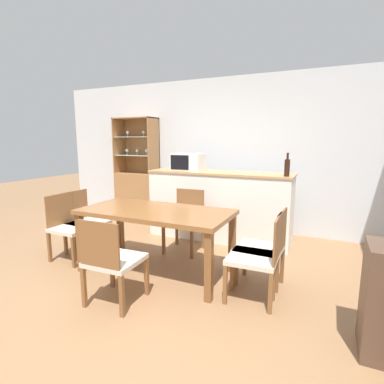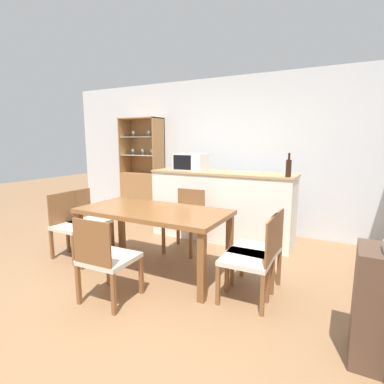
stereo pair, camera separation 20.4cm
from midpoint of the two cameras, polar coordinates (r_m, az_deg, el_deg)
The scene contains 13 objects.
ground_plane at distance 3.24m, azimuth -11.61°, elevation -18.20°, with size 18.00×18.00×0.00m, color #936B47.
wall_back at distance 5.21m, azimuth 5.41°, elevation 7.17°, with size 6.80×0.06×2.55m.
kitchen_counter at distance 4.61m, azimuth 3.88°, elevation -2.59°, with size 2.19×0.58×1.04m.
display_cabinet at distance 5.90m, azimuth -11.29°, elevation 0.53°, with size 0.80×0.39×1.92m.
dining_table at distance 3.44m, azimuth -8.64°, elevation -4.72°, with size 1.71×0.84×0.74m.
dining_chair_head_near at distance 2.94m, azimuth -16.91°, elevation -12.34°, with size 0.47×0.47×0.83m.
dining_chair_side_right_near at distance 2.94m, azimuth 10.44°, elevation -12.11°, with size 0.47×0.47×0.83m.
dining_chair_side_left_near at distance 4.18m, azimuth -23.45°, elevation -6.08°, with size 0.46×0.46×0.83m.
dining_chair_head_far at distance 4.14m, azimuth -2.71°, elevation -5.42°, with size 0.47×0.47×0.83m.
dining_chair_side_left_far at distance 4.35m, azimuth -20.95°, elevation -5.32°, with size 0.48×0.48×0.83m.
dining_chair_side_right_far at distance 3.16m, azimuth 11.59°, elevation -10.51°, with size 0.47×0.47×0.83m.
microwave at distance 4.76m, azimuth -1.99°, elevation 5.76°, with size 0.48×0.34×0.26m.
wine_bottle at distance 4.08m, azimuth 16.30°, elevation 4.55°, with size 0.07×0.07×0.31m.
Camera 1 is at (1.65, -2.32, 1.51)m, focal length 28.00 mm.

